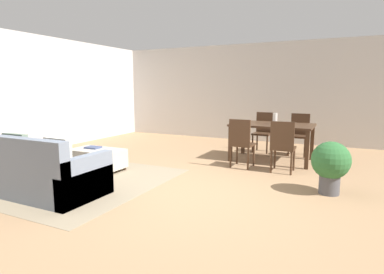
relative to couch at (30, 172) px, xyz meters
name	(u,v)px	position (x,y,z in m)	size (l,w,h in m)	color
ground_plane	(181,193)	(1.97, 0.92, -0.30)	(10.80, 10.80, 0.00)	#9E7A56
wall_back	(266,93)	(1.97, 5.92, 1.05)	(9.00, 0.12, 2.70)	beige
wall_left	(5,94)	(-2.53, 1.42, 1.05)	(0.12, 11.00, 2.70)	beige
area_rug	(69,179)	(0.01, 0.70, -0.29)	(3.00, 2.80, 0.01)	gray
couch	(30,172)	(0.00, 0.00, 0.00)	(2.20, 0.92, 0.86)	slate
ottoman_table	(97,158)	(0.03, 1.34, -0.07)	(0.95, 0.57, 0.40)	#B7AD9E
dining_table	(272,128)	(2.68, 3.56, 0.37)	(1.60, 0.99, 0.76)	#422B1C
dining_chair_near_left	(241,140)	(2.30, 2.69, 0.22)	(0.42, 0.42, 0.92)	#422B1C
dining_chair_near_right	(283,144)	(3.06, 2.66, 0.22)	(0.41, 0.41, 0.92)	#422B1C
dining_chair_far_left	(263,130)	(2.29, 4.42, 0.22)	(0.42, 0.42, 0.92)	#422B1C
dining_chair_far_right	(299,132)	(3.10, 4.40, 0.22)	(0.41, 0.41, 0.92)	#422B1C
vase_centerpiece	(275,119)	(2.73, 3.53, 0.58)	(0.09, 0.09, 0.22)	silver
book_on_ottoman	(93,147)	(-0.09, 1.38, 0.11)	(0.26, 0.20, 0.03)	#3F4C72
potted_plant	(331,163)	(3.88, 1.81, 0.15)	(0.53, 0.53, 0.75)	#4C4C51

